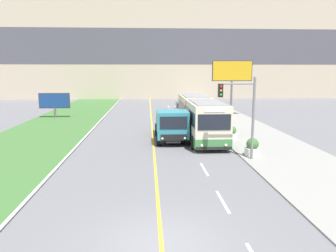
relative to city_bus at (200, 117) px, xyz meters
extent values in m
plane|color=slate|center=(-3.96, -17.17, -1.63)|extent=(300.00, 300.00, 0.00)
cube|color=gold|center=(-3.96, -17.17, -1.63)|extent=(0.14, 140.00, 0.01)
cube|color=silver|center=(-1.21, -13.97, -1.63)|extent=(0.12, 2.40, 0.01)
cube|color=silver|center=(-1.21, -9.37, -1.63)|extent=(0.12, 2.40, 0.01)
cube|color=silver|center=(-1.21, -4.77, -1.63)|extent=(0.12, 2.40, 0.01)
cube|color=silver|center=(-1.21, -0.17, -1.63)|extent=(0.12, 2.40, 0.01)
cube|color=silver|center=(-1.21, 4.43, -1.63)|extent=(0.12, 2.40, 0.01)
cube|color=silver|center=(-1.21, 9.03, -1.63)|extent=(0.12, 2.40, 0.01)
cube|color=silver|center=(-1.21, 13.63, -1.63)|extent=(0.12, 2.40, 0.01)
cube|color=silver|center=(-1.21, 18.23, -1.63)|extent=(0.12, 2.40, 0.01)
cube|color=silver|center=(-1.21, 22.83, -1.63)|extent=(0.12, 2.40, 0.01)
cube|color=#BCAD93|center=(-3.96, 40.35, 7.82)|extent=(80.00, 8.00, 18.91)
cube|color=#4C4C56|center=(-3.96, 36.33, 8.29)|extent=(80.00, 0.04, 6.62)
cube|color=beige|center=(0.00, -3.22, 0.07)|extent=(2.49, 5.57, 2.86)
cube|color=#3D7F42|center=(0.00, -3.22, -1.01)|extent=(2.51, 5.59, 0.70)
cube|color=black|center=(0.00, -3.22, 0.50)|extent=(2.51, 5.13, 1.00)
cube|color=gray|center=(0.00, -3.22, 1.54)|extent=(2.11, 5.01, 0.08)
cube|color=beige|center=(0.00, 3.25, 0.07)|extent=(2.49, 5.57, 2.86)
cube|color=#3D7F42|center=(0.00, 3.25, -1.01)|extent=(2.51, 5.59, 0.70)
cube|color=black|center=(0.00, 3.25, 0.50)|extent=(2.51, 5.13, 1.00)
cube|color=gray|center=(0.00, 3.25, 1.54)|extent=(2.11, 5.01, 0.08)
cube|color=#474747|center=(0.00, 0.02, 0.07)|extent=(2.29, 0.90, 2.63)
cube|color=black|center=(0.00, -6.02, 0.50)|extent=(2.19, 0.04, 1.05)
cube|color=black|center=(0.00, -6.03, -1.26)|extent=(2.44, 0.06, 0.20)
sphere|color=#F4EAB2|center=(-0.81, -6.04, -1.06)|extent=(0.20, 0.20, 0.20)
sphere|color=#F4EAB2|center=(0.81, -6.04, -1.06)|extent=(0.20, 0.20, 0.20)
cube|color=white|center=(0.00, -6.02, 1.32)|extent=(1.37, 0.04, 0.28)
cylinder|color=black|center=(-1.18, -4.78, -1.13)|extent=(0.28, 1.00, 1.00)
cylinder|color=black|center=(1.18, -4.78, -1.13)|extent=(0.28, 1.00, 1.00)
cylinder|color=black|center=(-1.18, -1.44, -1.13)|extent=(0.28, 1.00, 1.00)
cylinder|color=black|center=(1.18, -1.44, -1.13)|extent=(0.28, 1.00, 1.00)
cylinder|color=black|center=(-1.18, 3.81, -1.13)|extent=(0.28, 1.00, 1.00)
cylinder|color=black|center=(1.18, 3.81, -1.13)|extent=(0.28, 1.00, 1.00)
cube|color=black|center=(-2.53, -1.04, -1.19)|extent=(1.04, 6.25, 0.20)
cube|color=teal|center=(-2.53, -3.03, -0.10)|extent=(2.31, 2.26, 1.97)
cube|color=black|center=(-2.53, -4.18, 0.19)|extent=(1.96, 0.04, 0.89)
cube|color=black|center=(-2.53, -4.19, -0.87)|extent=(1.84, 0.06, 0.44)
sphere|color=silver|center=(-3.34, -4.20, -0.94)|extent=(0.18, 0.18, 0.18)
sphere|color=silver|center=(-1.72, -4.20, -0.94)|extent=(0.18, 0.18, 0.18)
cube|color=#B7931E|center=(-2.53, 0.22, -1.03)|extent=(2.19, 3.73, 0.12)
cube|color=#B7931E|center=(-3.57, 0.22, -0.49)|extent=(0.12, 3.73, 1.20)
cube|color=#B7931E|center=(-1.49, 0.22, -0.49)|extent=(0.12, 3.73, 1.20)
cube|color=#B7931E|center=(-2.53, -1.59, -0.49)|extent=(2.19, 0.12, 1.20)
cube|color=#B7931E|center=(-2.53, 2.02, -0.49)|extent=(2.19, 0.12, 1.20)
cube|color=#B7931E|center=(-2.53, -1.59, 0.23)|extent=(2.19, 0.12, 0.24)
cylinder|color=black|center=(-3.59, -3.26, -1.11)|extent=(0.30, 1.04, 1.04)
cylinder|color=black|center=(-1.47, -3.26, -1.11)|extent=(0.30, 1.04, 1.04)
cylinder|color=black|center=(-3.59, 0.40, -1.11)|extent=(0.30, 1.04, 1.04)
cylinder|color=black|center=(-1.47, 0.40, -1.11)|extent=(0.30, 1.04, 1.04)
cube|color=silver|center=(0.04, 13.98, -1.14)|extent=(1.80, 4.30, 0.61)
cube|color=black|center=(0.04, 14.09, -0.51)|extent=(1.53, 2.36, 0.65)
cylinder|color=black|center=(-0.77, 12.69, -1.32)|extent=(0.18, 0.62, 0.62)
cylinder|color=black|center=(0.85, 12.69, -1.32)|extent=(0.18, 0.62, 0.62)
cylinder|color=black|center=(-0.77, 15.27, -1.32)|extent=(0.18, 0.62, 0.62)
cylinder|color=black|center=(0.85, 15.27, -1.32)|extent=(0.18, 0.62, 0.62)
cylinder|color=slate|center=(2.05, -7.64, 0.92)|extent=(0.16, 0.16, 5.11)
cylinder|color=slate|center=(0.95, -7.64, 3.07)|extent=(2.20, 0.10, 0.10)
cube|color=black|center=(-0.01, -7.64, 2.67)|extent=(0.28, 0.24, 0.80)
sphere|color=red|center=(-0.01, -7.77, 2.91)|extent=(0.14, 0.14, 0.14)
sphere|color=orange|center=(-0.01, -7.77, 2.67)|extent=(0.14, 0.14, 0.14)
sphere|color=green|center=(-0.01, -7.77, 2.43)|extent=(0.14, 0.14, 0.14)
cylinder|color=#59595B|center=(5.60, 11.47, 0.52)|extent=(0.24, 0.24, 4.31)
cube|color=#333333|center=(5.60, 11.47, 3.79)|extent=(4.76, 0.20, 2.37)
cube|color=gold|center=(5.60, 11.36, 3.79)|extent=(4.60, 0.02, 2.21)
cylinder|color=#59595B|center=(-15.15, 11.62, -1.03)|extent=(0.24, 0.24, 1.21)
cube|color=#333333|center=(-15.15, 11.62, 0.38)|extent=(3.51, 0.20, 1.77)
cube|color=navy|center=(-15.15, 11.51, 0.38)|extent=(3.35, 0.02, 1.61)
cylinder|color=silver|center=(2.33, -6.86, -1.31)|extent=(0.98, 0.98, 0.49)
sphere|color=#3D6B33|center=(2.33, -6.86, -0.80)|extent=(0.78, 0.78, 0.78)
cylinder|color=silver|center=(2.28, -1.87, -1.31)|extent=(0.86, 0.86, 0.49)
sphere|color=#3D6B33|center=(2.28, -1.87, -0.83)|extent=(0.69, 0.69, 0.69)
cylinder|color=silver|center=(2.37, 3.12, -1.31)|extent=(0.93, 0.93, 0.49)
sphere|color=#3D6B33|center=(2.37, 3.12, -0.80)|extent=(0.75, 0.75, 0.75)
camera|label=1|loc=(-4.34, -26.95, 3.87)|focal=35.00mm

